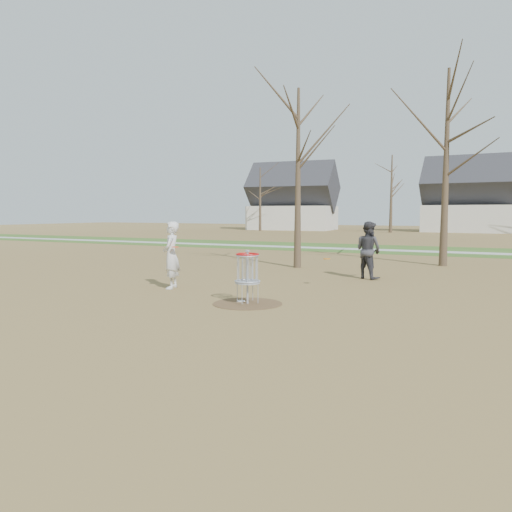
{
  "coord_description": "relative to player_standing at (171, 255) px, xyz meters",
  "views": [
    {
      "loc": [
        5.83,
        -11.26,
        2.35
      ],
      "look_at": [
        -0.5,
        1.5,
        1.1
      ],
      "focal_mm": 35.0,
      "sensor_mm": 36.0,
      "label": 1
    }
  ],
  "objects": [
    {
      "name": "ground",
      "position": [
        3.3,
        -1.26,
        -1.03
      ],
      "size": [
        160.0,
        160.0,
        0.0
      ],
      "primitive_type": "plane",
      "color": "brown",
      "rests_on": "ground"
    },
    {
      "name": "green_band",
      "position": [
        3.3,
        19.74,
        -1.03
      ],
      "size": [
        160.0,
        8.0,
        0.01
      ],
      "primitive_type": "cube",
      "color": "#2D5119",
      "rests_on": "ground"
    },
    {
      "name": "footpath",
      "position": [
        3.3,
        18.74,
        -1.02
      ],
      "size": [
        160.0,
        1.5,
        0.01
      ],
      "primitive_type": "cube",
      "color": "#9E9E99",
      "rests_on": "green_band"
    },
    {
      "name": "dirt_circle",
      "position": [
        3.3,
        -1.26,
        -1.03
      ],
      "size": [
        1.8,
        1.8,
        0.01
      ],
      "primitive_type": "cylinder",
      "color": "#47331E",
      "rests_on": "ground"
    },
    {
      "name": "player_standing",
      "position": [
        0.0,
        0.0,
        0.0
      ],
      "size": [
        0.74,
        0.88,
        2.07
      ],
      "primitive_type": "imported",
      "rotation": [
        0.0,
        0.0,
        -1.19
      ],
      "color": "silver",
      "rests_on": "ground"
    },
    {
      "name": "player_throwing",
      "position": [
        4.87,
        5.01,
        -0.02
      ],
      "size": [
        1.23,
        1.13,
        2.03
      ],
      "primitive_type": "imported",
      "rotation": [
        0.0,
        0.0,
        2.68
      ],
      "color": "#35353A",
      "rests_on": "ground"
    },
    {
      "name": "disc_grounded",
      "position": [
        3.01,
        -1.08,
        -1.01
      ],
      "size": [
        0.22,
        0.22,
        0.02
      ],
      "primitive_type": "cylinder",
      "color": "white",
      "rests_on": "dirt_circle"
    },
    {
      "name": "discs_in_play",
      "position": [
        2.32,
        1.2,
        0.06
      ],
      "size": [
        4.13,
        2.83,
        0.44
      ],
      "color": "orange",
      "rests_on": "ground"
    },
    {
      "name": "disc_golf_basket",
      "position": [
        3.3,
        -1.26,
        -0.12
      ],
      "size": [
        0.64,
        0.64,
        1.35
      ],
      "color": "#9EA3AD",
      "rests_on": "ground"
    },
    {
      "name": "bare_trees",
      "position": [
        5.07,
        34.53,
        4.31
      ],
      "size": [
        52.62,
        44.98,
        9.0
      ],
      "color": "#382B1E",
      "rests_on": "ground"
    },
    {
      "name": "houses_row",
      "position": [
        7.61,
        51.3,
        2.49
      ],
      "size": [
        56.51,
        10.01,
        7.26
      ],
      "color": "silver",
      "rests_on": "ground"
    }
  ]
}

